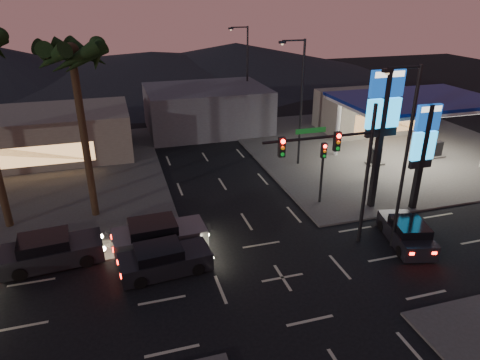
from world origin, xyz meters
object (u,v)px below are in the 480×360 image
object	(u,v)px
traffic_signal_mast	(340,159)
car_lane_b_mid	(51,251)
suv_station	(407,233)
pylon_sign_short	(424,142)
pylon_sign_tall	(383,113)
car_lane_b_front	(158,236)
gas_station	(415,102)
car_lane_a_front	(164,260)

from	to	relation	value
traffic_signal_mast	car_lane_b_mid	xyz separation A→B (m)	(-14.86, 2.64, -4.46)
suv_station	pylon_sign_short	bearing A→B (deg)	48.39
pylon_sign_short	pylon_sign_tall	bearing A→B (deg)	158.20
car_lane_b_front	suv_station	xyz separation A→B (m)	(13.48, -3.53, -0.11)
gas_station	car_lane_b_front	world-z (taller)	gas_station
traffic_signal_mast	car_lane_b_front	distance (m)	10.65
pylon_sign_tall	car_lane_a_front	bearing A→B (deg)	-166.90
gas_station	traffic_signal_mast	bearing A→B (deg)	-140.72
traffic_signal_mast	car_lane_b_front	world-z (taller)	traffic_signal_mast
pylon_sign_tall	car_lane_a_front	xyz separation A→B (m)	(-14.07, -3.27, -5.69)
car_lane_a_front	car_lane_b_front	xyz separation A→B (m)	(-0.01, 2.32, 0.08)
traffic_signal_mast	car_lane_b_mid	size ratio (longest dim) A/B	1.53
pylon_sign_short	car_lane_b_front	size ratio (longest dim) A/B	1.33
gas_station	suv_station	distance (m)	14.34
pylon_sign_tall	car_lane_a_front	world-z (taller)	pylon_sign_tall
pylon_sign_short	car_lane_b_front	world-z (taller)	pylon_sign_short
car_lane_a_front	pylon_sign_short	bearing A→B (deg)	7.82
pylon_sign_short	car_lane_b_mid	size ratio (longest dim) A/B	1.34
gas_station	car_lane_b_mid	distance (m)	28.41
traffic_signal_mast	gas_station	bearing A→B (deg)	39.28
suv_station	pylon_sign_tall	bearing A→B (deg)	82.44
car_lane_b_front	pylon_sign_short	bearing A→B (deg)	-0.15
gas_station	car_lane_b_front	size ratio (longest dim) A/B	2.31
gas_station	car_lane_b_front	distance (m)	23.23
car_lane_b_mid	pylon_sign_short	bearing A→B (deg)	-0.33
suv_station	car_lane_b_front	bearing A→B (deg)	165.33
suv_station	traffic_signal_mast	bearing A→B (deg)	166.79
traffic_signal_mast	car_lane_a_front	xyz separation A→B (m)	(-9.33, 0.24, -4.52)
car_lane_a_front	pylon_sign_tall	bearing A→B (deg)	13.10
pylon_sign_tall	suv_station	size ratio (longest dim) A/B	1.93
pylon_sign_tall	traffic_signal_mast	distance (m)	6.02
pylon_sign_short	traffic_signal_mast	size ratio (longest dim) A/B	0.88
traffic_signal_mast	suv_station	world-z (taller)	traffic_signal_mast
pylon_sign_short	car_lane_b_mid	bearing A→B (deg)	179.67
pylon_sign_short	car_lane_b_mid	distance (m)	22.44
pylon_sign_short	suv_station	world-z (taller)	pylon_sign_short
pylon_sign_tall	car_lane_b_front	distance (m)	15.18
pylon_sign_short	car_lane_a_front	distance (m)	17.19
gas_station	suv_station	world-z (taller)	gas_station
car_lane_b_front	suv_station	distance (m)	13.94
suv_station	car_lane_b_mid	bearing A→B (deg)	169.23
gas_station	car_lane_a_front	xyz separation A→B (m)	(-21.57, -9.77, -4.38)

